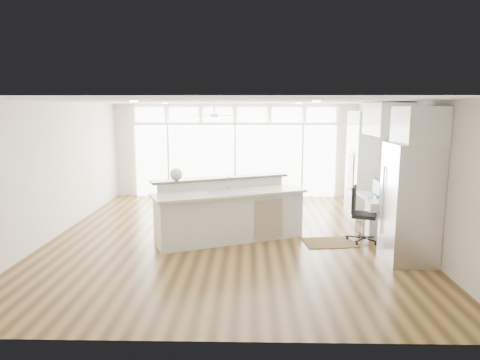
{
  "coord_description": "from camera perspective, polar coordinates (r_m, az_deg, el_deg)",
  "views": [
    {
      "loc": [
        0.42,
        -8.39,
        2.58
      ],
      "look_at": [
        0.22,
        0.6,
        1.05
      ],
      "focal_mm": 32.0,
      "sensor_mm": 36.0,
      "label": 1
    }
  ],
  "objects": [
    {
      "name": "fridge_cabinet",
      "position": [
        7.57,
        22.79,
        6.77
      ],
      "size": [
        0.64,
        0.9,
        0.6
      ],
      "primitive_type": "cube",
      "color": "silver",
      "rests_on": "wall_right"
    },
    {
      "name": "floor",
      "position": [
        8.79,
        -1.5,
        -7.51
      ],
      "size": [
        7.0,
        8.0,
        0.02
      ],
      "primitive_type": "cube",
      "color": "#453015",
      "rests_on": "ground"
    },
    {
      "name": "framed_photos",
      "position": [
        9.87,
        19.26,
        2.22
      ],
      "size": [
        0.06,
        0.22,
        0.8
      ],
      "primitive_type": "cube",
      "color": "black",
      "rests_on": "wall_right"
    },
    {
      "name": "wall_right",
      "position": [
        9.02,
        21.26,
        1.14
      ],
      "size": [
        0.04,
        8.0,
        2.7
      ],
      "primitive_type": "cube",
      "color": "beige",
      "rests_on": "floor"
    },
    {
      "name": "kitchen_island",
      "position": [
        8.39,
        -1.39,
        -4.07
      ],
      "size": [
        3.19,
        2.21,
        1.19
      ],
      "primitive_type": "cube",
      "rotation": [
        0.0,
        0.0,
        0.4
      ],
      "color": "silver",
      "rests_on": "floor"
    },
    {
      "name": "wall_left",
      "position": [
        9.34,
        -23.52,
        1.26
      ],
      "size": [
        0.04,
        8.0,
        2.7
      ],
      "primitive_type": "cube",
      "color": "beige",
      "rests_on": "floor"
    },
    {
      "name": "desk_window",
      "position": [
        9.27,
        20.47,
        2.64
      ],
      "size": [
        0.04,
        0.85,
        0.85
      ],
      "primitive_type": "cube",
      "color": "white",
      "rests_on": "wall_right"
    },
    {
      "name": "rug",
      "position": [
        8.51,
        11.79,
        -8.17
      ],
      "size": [
        1.05,
        0.82,
        0.01
      ],
      "primitive_type": "cube",
      "rotation": [
        0.0,
        0.0,
        0.13
      ],
      "color": "#382512",
      "rests_on": "floor"
    },
    {
      "name": "recessed_lights",
      "position": [
        8.6,
        -1.52,
        10.29
      ],
      "size": [
        3.4,
        3.0,
        0.02
      ],
      "primitive_type": "cube",
      "color": "white",
      "rests_on": "ceiling"
    },
    {
      "name": "oven_cabinet",
      "position": [
        10.64,
        16.28,
        2.06
      ],
      "size": [
        0.64,
        1.2,
        2.5
      ],
      "primitive_type": "cube",
      "color": "silver",
      "rests_on": "floor"
    },
    {
      "name": "wall_back",
      "position": [
        12.46,
        -0.64,
        3.96
      ],
      "size": [
        7.0,
        0.04,
        2.7
      ],
      "primitive_type": "cube",
      "color": "beige",
      "rests_on": "floor"
    },
    {
      "name": "fishbowl",
      "position": [
        8.36,
        -8.49,
        0.76
      ],
      "size": [
        0.32,
        0.32,
        0.24
      ],
      "primitive_type": "sphere",
      "rotation": [
        0.0,
        0.0,
        0.41
      ],
      "color": "silver",
      "rests_on": "kitchen_island"
    },
    {
      "name": "glass_wall",
      "position": [
        12.43,
        -0.65,
        2.55
      ],
      "size": [
        5.8,
        0.06,
        2.08
      ],
      "primitive_type": "cube",
      "color": "white",
      "rests_on": "wall_back"
    },
    {
      "name": "potted_plant",
      "position": [
        10.56,
        16.64,
        9.47
      ],
      "size": [
        0.29,
        0.32,
        0.25
      ],
      "primitive_type": "imported",
      "rotation": [
        0.0,
        0.0,
        0.0
      ],
      "color": "#315223",
      "rests_on": "oven_cabinet"
    },
    {
      "name": "desk_nook",
      "position": [
        9.37,
        18.14,
        -4.44
      ],
      "size": [
        0.72,
        1.3,
        0.76
      ],
      "primitive_type": "cube",
      "color": "silver",
      "rests_on": "floor"
    },
    {
      "name": "office_chair",
      "position": [
        8.64,
        16.25,
        -4.45
      ],
      "size": [
        0.7,
        0.67,
        1.07
      ],
      "primitive_type": "cube",
      "rotation": [
        0.0,
        0.0,
        -0.34
      ],
      "color": "black",
      "rests_on": "floor"
    },
    {
      "name": "ceiling_fan",
      "position": [
        11.23,
        -3.44,
        9.1
      ],
      "size": [
        1.16,
        1.16,
        0.32
      ],
      "primitive_type": "cube",
      "color": "silver",
      "rests_on": "ceiling"
    },
    {
      "name": "transom_row",
      "position": [
        12.34,
        -0.66,
        8.69
      ],
      "size": [
        5.9,
        0.06,
        0.4
      ],
      "primitive_type": "cube",
      "color": "white",
      "rests_on": "wall_back"
    },
    {
      "name": "upper_cabinets",
      "position": [
        9.12,
        19.03,
        7.67
      ],
      "size": [
        0.64,
        1.3,
        0.64
      ],
      "primitive_type": "cube",
      "color": "silver",
      "rests_on": "wall_right"
    },
    {
      "name": "keyboard",
      "position": [
        9.21,
        16.78,
        -2.13
      ],
      "size": [
        0.15,
        0.32,
        0.02
      ],
      "primitive_type": "cube",
      "rotation": [
        0.0,
        0.0,
        -0.12
      ],
      "color": "silver",
      "rests_on": "desk_nook"
    },
    {
      "name": "refrigerator",
      "position": [
        7.7,
        21.75,
        -2.9
      ],
      "size": [
        0.76,
        0.9,
        2.0
      ],
      "primitive_type": "cube",
      "color": "silver",
      "rests_on": "floor"
    },
    {
      "name": "monitor",
      "position": [
        9.22,
        17.85,
        -0.96
      ],
      "size": [
        0.11,
        0.48,
        0.4
      ],
      "primitive_type": "cube",
      "rotation": [
        0.0,
        0.0,
        0.06
      ],
      "color": "black",
      "rests_on": "desk_nook"
    },
    {
      "name": "wall_front",
      "position": [
        4.58,
        -4.01,
        -5.96
      ],
      "size": [
        7.0,
        0.04,
        2.7
      ],
      "primitive_type": "cube",
      "color": "beige",
      "rests_on": "floor"
    },
    {
      "name": "ceiling",
      "position": [
        8.4,
        -1.58,
        10.45
      ],
      "size": [
        7.0,
        8.0,
        0.02
      ],
      "primitive_type": "cube",
      "color": "white",
      "rests_on": "wall_back"
    }
  ]
}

